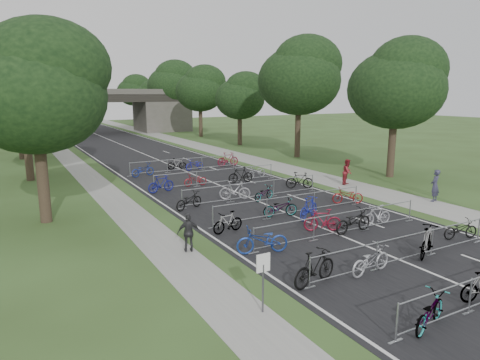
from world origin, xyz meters
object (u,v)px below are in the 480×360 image
object	(u,v)px
bike_0	(429,312)
pedestrian_b	(347,172)
overpass_bridge	(93,111)
park_sign	(263,272)
pedestrian_a	(435,186)
pedestrian_c	(189,233)

from	to	relation	value
bike_0	pedestrian_b	world-z (taller)	pedestrian_b
bike_0	overpass_bridge	bearing A→B (deg)	-20.82
overpass_bridge	pedestrian_b	world-z (taller)	overpass_bridge
park_sign	pedestrian_b	world-z (taller)	park_sign
pedestrian_a	pedestrian_c	world-z (taller)	pedestrian_a
overpass_bridge	park_sign	world-z (taller)	overpass_bridge
overpass_bridge	park_sign	size ratio (longest dim) A/B	16.99
pedestrian_c	park_sign	bearing A→B (deg)	106.29
park_sign	pedestrian_a	world-z (taller)	pedestrian_a
park_sign	pedestrian_b	xyz separation A→B (m)	(14.83, 12.41, -0.36)
pedestrian_a	pedestrian_b	size ratio (longest dim) A/B	1.06
park_sign	pedestrian_a	distance (m)	17.18
park_sign	overpass_bridge	bearing A→B (deg)	83.74
park_sign	pedestrian_a	size ratio (longest dim) A/B	0.95
pedestrian_b	pedestrian_a	bearing A→B (deg)	-106.76
pedestrian_a	pedestrian_c	bearing A→B (deg)	-14.86
overpass_bridge	bike_0	bearing A→B (deg)	-92.90
park_sign	pedestrian_c	xyz separation A→B (m)	(0.00, 5.65, -0.47)
bike_0	pedestrian_a	distance (m)	15.53
pedestrian_c	pedestrian_b	bearing A→B (deg)	-139.21
pedestrian_a	park_sign	bearing A→B (deg)	4.35
pedestrian_c	bike_0	bearing A→B (deg)	128.39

